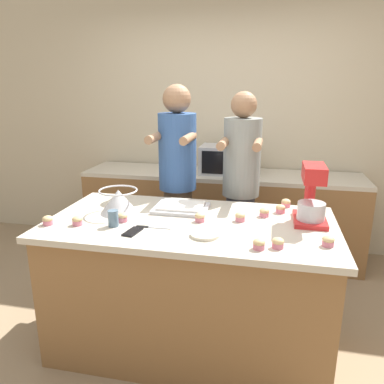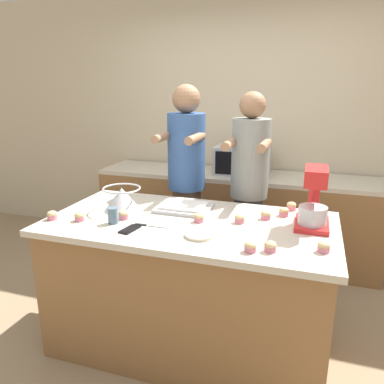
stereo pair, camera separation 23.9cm
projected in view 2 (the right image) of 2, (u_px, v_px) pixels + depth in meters
ground_plane at (190, 341)px, 2.65m from camera, size 16.00×16.00×0.00m
back_wall at (244, 124)px, 3.95m from camera, size 10.00×0.06×2.70m
island_counter at (190, 284)px, 2.53m from camera, size 1.84×0.95×0.91m
back_counter at (235, 215)px, 3.88m from camera, size 2.80×0.60×0.89m
person_left at (187, 185)px, 3.12m from camera, size 0.33×0.49×1.76m
person_right at (249, 194)px, 2.98m from camera, size 0.31×0.49×1.71m
stand_mixer at (314, 201)px, 2.26m from camera, size 0.20×0.30×0.37m
mixing_bowl at (122, 198)px, 2.58m from camera, size 0.26×0.26×0.16m
baking_tray at (184, 207)px, 2.61m from camera, size 0.37×0.29×0.04m
microwave_oven at (242, 160)px, 3.70m from camera, size 0.53×0.36×0.28m
cell_phone at (130, 229)px, 2.25m from camera, size 0.09×0.15×0.01m
drinking_glass at (113, 216)px, 2.35m from camera, size 0.06×0.06×0.10m
small_plate at (200, 235)px, 2.15m from camera, size 0.17×0.17×0.02m
knife at (149, 226)px, 2.31m from camera, size 0.22×0.02×0.01m
cupcake_0 at (52, 215)px, 2.42m from camera, size 0.07×0.07×0.06m
cupcake_1 at (124, 215)px, 2.43m from camera, size 0.07×0.07×0.06m
cupcake_2 at (324, 247)px, 1.95m from camera, size 0.07×0.07×0.06m
cupcake_3 at (250, 247)px, 1.95m from camera, size 0.07×0.07×0.06m
cupcake_4 at (240, 218)px, 2.36m from camera, size 0.07×0.07×0.06m
cupcake_5 at (284, 212)px, 2.48m from camera, size 0.07×0.07×0.06m
cupcake_6 at (266, 215)px, 2.43m from camera, size 0.07×0.07×0.06m
cupcake_7 at (79, 216)px, 2.40m from camera, size 0.07×0.07×0.06m
cupcake_8 at (199, 218)px, 2.38m from camera, size 0.07×0.07×0.06m
cupcake_9 at (291, 206)px, 2.60m from camera, size 0.07×0.07×0.06m
cupcake_10 at (270, 246)px, 1.95m from camera, size 0.07×0.07×0.06m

